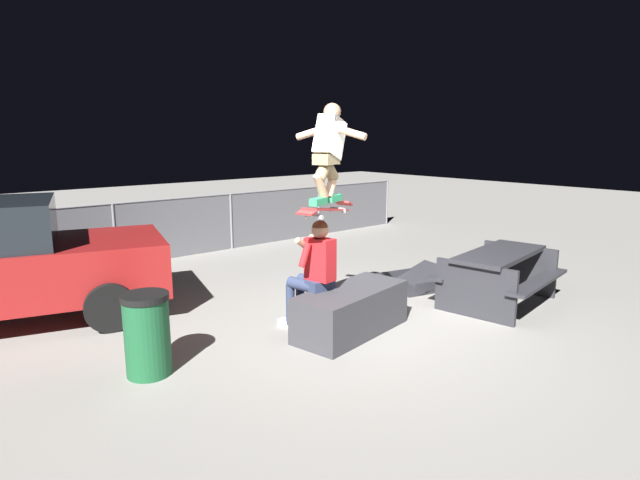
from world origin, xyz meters
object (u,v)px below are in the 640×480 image
(ledge_box_main, at_px, (351,311))
(picnic_table_back, at_px, (499,269))
(kicker_ramp, at_px, (418,283))
(person_sitting_on_ledge, at_px, (313,269))
(trash_bin, at_px, (147,334))
(skateboard, at_px, (326,210))
(skater_airborne, at_px, (329,149))

(ledge_box_main, distance_m, picnic_table_back, 2.42)
(ledge_box_main, relative_size, kicker_ramp, 1.36)
(kicker_ramp, bearing_deg, person_sitting_on_ledge, -171.46)
(person_sitting_on_ledge, distance_m, trash_bin, 2.03)
(picnic_table_back, bearing_deg, ledge_box_main, 166.86)
(skateboard, bearing_deg, skater_airborne, 20.53)
(kicker_ramp, height_order, trash_bin, trash_bin)
(ledge_box_main, xyz_separation_m, kicker_ramp, (2.15, 0.71, -0.21))
(kicker_ramp, xyz_separation_m, picnic_table_back, (0.20, -1.25, 0.44))
(ledge_box_main, height_order, picnic_table_back, picnic_table_back)
(person_sitting_on_ledge, relative_size, skateboard, 1.35)
(picnic_table_back, height_order, trash_bin, trash_bin)
(ledge_box_main, distance_m, skateboard, 1.27)
(person_sitting_on_ledge, xyz_separation_m, skateboard, (0.06, -0.18, 0.73))
(ledge_box_main, distance_m, trash_bin, 2.36)
(person_sitting_on_ledge, xyz_separation_m, picnic_table_back, (2.67, -0.88, -0.28))
(ledge_box_main, height_order, trash_bin, trash_bin)
(person_sitting_on_ledge, bearing_deg, skateboard, -72.42)
(ledge_box_main, distance_m, person_sitting_on_ledge, 0.69)
(ledge_box_main, bearing_deg, skateboard, 148.42)
(skater_airborne, bearing_deg, trash_bin, 171.14)
(picnic_table_back, bearing_deg, person_sitting_on_ledge, 161.64)
(skater_airborne, distance_m, trash_bin, 2.77)
(kicker_ramp, bearing_deg, skateboard, -167.24)
(person_sitting_on_ledge, bearing_deg, skater_airborne, -55.08)
(picnic_table_back, xyz_separation_m, trash_bin, (-4.65, 1.06, -0.08))
(kicker_ramp, distance_m, trash_bin, 4.47)
(ledge_box_main, bearing_deg, skater_airborne, 139.11)
(trash_bin, bearing_deg, skateboard, -9.63)
(person_sitting_on_ledge, xyz_separation_m, kicker_ramp, (2.47, 0.37, -0.72))
(person_sitting_on_ledge, distance_m, picnic_table_back, 2.82)
(skateboard, bearing_deg, picnic_table_back, -15.20)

